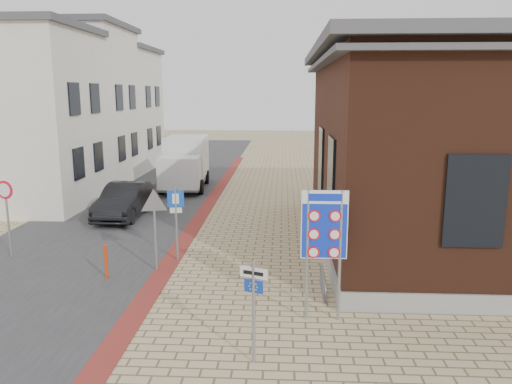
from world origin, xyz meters
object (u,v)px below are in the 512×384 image
(sedan, at_px, (125,200))
(box_truck, at_px, (185,162))
(border_sign, at_px, (324,227))
(bollard, at_px, (106,262))
(essen_sign, at_px, (254,298))
(parking_sign, at_px, (176,212))

(sedan, distance_m, box_truck, 6.80)
(border_sign, bearing_deg, bollard, 158.71)
(border_sign, distance_m, essen_sign, 2.65)
(sedan, distance_m, parking_sign, 6.55)
(border_sign, height_order, parking_sign, border_sign)
(border_sign, bearing_deg, box_truck, 111.30)
(sedan, bearing_deg, box_truck, 79.29)
(sedan, height_order, bollard, sedan)
(border_sign, relative_size, essen_sign, 1.48)
(bollard, bearing_deg, parking_sign, 45.00)
(box_truck, distance_m, bollard, 13.88)
(essen_sign, bearing_deg, bollard, 156.85)
(box_truck, relative_size, bollard, 5.41)
(box_truck, bearing_deg, parking_sign, -83.38)
(box_truck, relative_size, parking_sign, 2.34)
(essen_sign, distance_m, bollard, 6.28)
(sedan, relative_size, box_truck, 0.80)
(sedan, xyz_separation_m, box_truck, (1.33, 6.62, 0.73))
(sedan, bearing_deg, essen_sign, -60.93)
(parking_sign, distance_m, bollard, 2.64)
(sedan, relative_size, parking_sign, 1.87)
(box_truck, height_order, essen_sign, box_truck)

